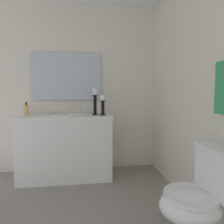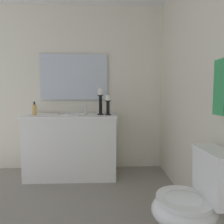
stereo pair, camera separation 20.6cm
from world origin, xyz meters
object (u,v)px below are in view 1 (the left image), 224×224
at_px(candle_holder_tall, 103,105).
at_px(soap_bottle, 26,110).
at_px(sink_basin, 66,118).
at_px(candle_holder_short, 95,101).
at_px(towel_near_vanity, 222,88).
at_px(vanity_cabinet, 66,146).
at_px(mirror, 66,77).
at_px(toilet, 199,199).

bearing_deg(candle_holder_tall, soap_bottle, -92.89).
xyz_separation_m(sink_basin, candle_holder_short, (0.01, 0.40, 0.23)).
height_order(sink_basin, candle_holder_short, candle_holder_short).
bearing_deg(towel_near_vanity, candle_holder_tall, -149.76).
xyz_separation_m(vanity_cabinet, towel_near_vanity, (1.39, 1.27, 0.75)).
height_order(sink_basin, mirror, mirror).
bearing_deg(sink_basin, toilet, 36.10).
distance_m(candle_holder_short, soap_bottle, 0.90).
relative_size(candle_holder_tall, toilet, 0.36).
relative_size(mirror, towel_near_vanity, 2.51).
xyz_separation_m(soap_bottle, toilet, (1.45, 1.57, -0.57)).
height_order(candle_holder_short, towel_near_vanity, towel_near_vanity).
bearing_deg(toilet, vanity_cabinet, -143.88).
bearing_deg(towel_near_vanity, soap_bottle, -127.83).
xyz_separation_m(vanity_cabinet, mirror, (-0.28, 0.00, 0.97)).
bearing_deg(soap_bottle, sink_basin, 91.63).
relative_size(candle_holder_short, toilet, 0.48).
bearing_deg(mirror, candle_holder_short, 54.19).
xyz_separation_m(candle_holder_tall, candle_holder_short, (-0.06, -0.10, 0.05)).
relative_size(vanity_cabinet, towel_near_vanity, 3.11).
height_order(vanity_cabinet, sink_basin, sink_basin).
relative_size(vanity_cabinet, soap_bottle, 6.88).
bearing_deg(towel_near_vanity, toilet, -70.08).
relative_size(vanity_cabinet, candle_holder_tall, 4.61).
xyz_separation_m(mirror, toilet, (1.74, 1.07, -1.03)).
distance_m(vanity_cabinet, soap_bottle, 0.71).
bearing_deg(candle_holder_tall, mirror, -124.59).
height_order(candle_holder_short, soap_bottle, candle_holder_short).
height_order(candle_holder_short, toilet, candle_holder_short).
xyz_separation_m(candle_holder_tall, toilet, (1.40, 0.57, -0.63)).
height_order(sink_basin, candle_holder_tall, candle_holder_tall).
bearing_deg(mirror, sink_basin, 0.20).
relative_size(sink_basin, towel_near_vanity, 1.01).
relative_size(vanity_cabinet, mirror, 1.24).
distance_m(sink_basin, mirror, 0.64).
distance_m(mirror, toilet, 2.29).
height_order(vanity_cabinet, soap_bottle, soap_bottle).
relative_size(sink_basin, soap_bottle, 2.23).
xyz_separation_m(vanity_cabinet, candle_holder_short, (0.01, 0.40, 0.62)).
bearing_deg(soap_bottle, towel_near_vanity, 52.17).
bearing_deg(vanity_cabinet, towel_near_vanity, 42.48).
height_order(sink_basin, towel_near_vanity, towel_near_vanity).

